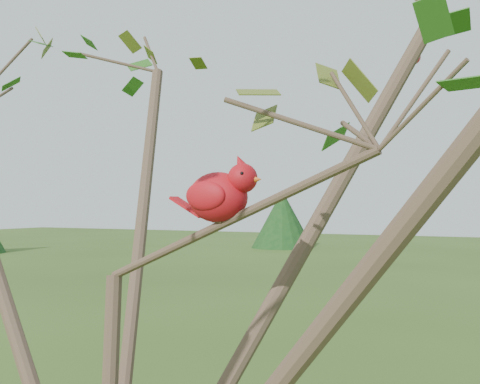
{
  "coord_description": "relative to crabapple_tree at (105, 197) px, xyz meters",
  "views": [
    {
      "loc": [
        0.8,
        -0.96,
        2.11
      ],
      "look_at": [
        0.27,
        0.07,
        2.13
      ],
      "focal_mm": 45.0,
      "sensor_mm": 36.0,
      "label": 1
    }
  ],
  "objects": [
    {
      "name": "cardinal",
      "position": [
        0.21,
        0.1,
        0.01
      ],
      "size": [
        0.21,
        0.11,
        0.15
      ],
      "rotation": [
        0.0,
        0.0,
        -0.05
      ],
      "color": "red",
      "rests_on": "ground"
    },
    {
      "name": "crabapple_tree",
      "position": [
        0.0,
        0.0,
        0.0
      ],
      "size": [
        2.35,
        2.05,
        2.95
      ],
      "color": "#483727",
      "rests_on": "ground"
    },
    {
      "name": "distant_trees",
      "position": [
        -1.86,
        23.99,
        -0.66
      ],
      "size": [
        43.43,
        16.02,
        3.22
      ],
      "color": "#483727",
      "rests_on": "ground"
    }
  ]
}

